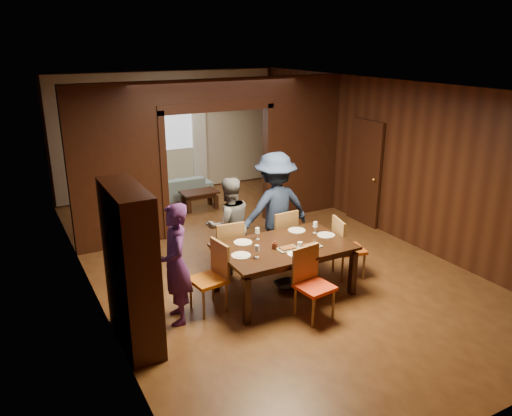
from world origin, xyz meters
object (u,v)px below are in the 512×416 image
dining_table (284,269)px  chair_left (208,278)px  person_grey (229,225)px  chair_far_l (227,249)px  chair_near (315,285)px  person_purple (176,264)px  chair_far_r (279,237)px  hutch (131,267)px  coffee_table (200,200)px  chair_right (349,247)px  person_navy (275,209)px  sofa (173,188)px

dining_table → chair_left: chair_left is taller
person_grey → chair_far_l: bearing=58.4°
chair_left → chair_near: size_ratio=1.00×
person_purple → dining_table: person_purple is taller
person_grey → chair_far_r: person_grey is taller
person_purple → chair_far_l: (1.11, 0.84, -0.33)m
dining_table → hutch: (-2.26, -0.19, 0.62)m
coffee_table → person_purple: bearing=-115.6°
chair_right → hutch: size_ratio=0.48×
coffee_table → chair_left: chair_left is taller
chair_far_l → chair_far_r: (0.98, 0.04, 0.00)m
person_navy → coffee_table: (-0.05, 3.21, -0.74)m
coffee_table → chair_right: bearing=-78.9°
person_grey → chair_left: size_ratio=1.61×
person_grey → chair_near: bearing=105.2°
chair_left → chair_near: (1.17, -0.86, 0.00)m
person_grey → hutch: size_ratio=0.78×
person_navy → chair_far_r: (0.03, -0.09, -0.46)m
person_grey → chair_left: person_grey is taller
person_navy → hutch: 2.93m
coffee_table → chair_near: chair_near is taller
person_purple → person_navy: bearing=125.1°
coffee_table → chair_right: size_ratio=0.82×
coffee_table → chair_right: (0.82, -4.20, 0.28)m
person_navy → coffee_table: 3.30m
chair_near → sofa: bearing=81.6°
dining_table → chair_far_r: 1.01m
sofa → chair_left: (-1.26, -5.09, 0.22)m
sofa → coffee_table: size_ratio=2.24×
person_grey → hutch: bearing=37.1°
person_grey → person_navy: person_navy is taller
dining_table → chair_right: (1.19, -0.01, 0.10)m
sofa → chair_left: bearing=75.8°
person_grey → hutch: (-1.88, -1.25, 0.22)m
person_purple → chair_far_r: person_purple is taller
chair_near → hutch: size_ratio=0.48×
chair_far_r → chair_near: size_ratio=1.00×
hutch → chair_left: bearing=13.4°
person_purple → chair_near: (1.63, -0.81, -0.33)m
chair_left → hutch: hutch is taller
dining_table → chair_near: size_ratio=1.96×
sofa → person_navy: bearing=94.3°
person_grey → chair_far_r: size_ratio=1.61×
sofa → person_purple: bearing=71.2°
chair_far_l → chair_far_r: size_ratio=1.00×
person_navy → chair_left: 1.89m
chair_near → dining_table: bearing=82.5°
person_grey → hutch: hutch is taller
person_navy → chair_near: person_navy is taller
chair_far_l → hutch: size_ratio=0.48×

